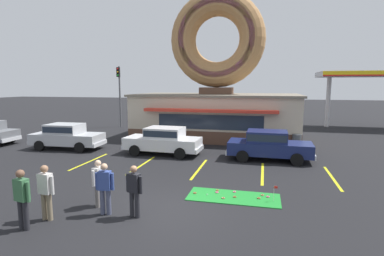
{
  "coord_description": "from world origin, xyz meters",
  "views": [
    {
      "loc": [
        3.08,
        -8.82,
        4.05
      ],
      "look_at": [
        -0.26,
        5.0,
        2.0
      ],
      "focal_mm": 28.0,
      "sensor_mm": 36.0,
      "label": 1
    }
  ],
  "objects_px": {
    "golf_ball": "(207,194)",
    "putting_flag_pin": "(275,190)",
    "pedestrian_hooded_kid": "(105,186)",
    "pedestrian_blue_sweater_man": "(46,190)",
    "pedestrian_beanie_man": "(134,189)",
    "pedestrian_clipboard_woman": "(99,181)",
    "pedestrian_leather_jacket_man": "(22,196)",
    "trash_bin": "(297,142)",
    "car_navy": "(269,144)",
    "car_white": "(163,140)",
    "traffic_light_pole": "(119,89)",
    "car_silver": "(67,135)"
  },
  "relations": [
    {
      "from": "pedestrian_leather_jacket_man",
      "to": "pedestrian_beanie_man",
      "type": "relative_size",
      "value": 1.06
    },
    {
      "from": "golf_ball",
      "to": "putting_flag_pin",
      "type": "bearing_deg",
      "value": -0.27
    },
    {
      "from": "car_navy",
      "to": "traffic_light_pole",
      "type": "relative_size",
      "value": 0.79
    },
    {
      "from": "pedestrian_leather_jacket_man",
      "to": "trash_bin",
      "type": "distance_m",
      "value": 15.51
    },
    {
      "from": "pedestrian_blue_sweater_man",
      "to": "pedestrian_clipboard_woman",
      "type": "xyz_separation_m",
      "value": [
        0.99,
        1.29,
        -0.07
      ]
    },
    {
      "from": "car_navy",
      "to": "pedestrian_hooded_kid",
      "type": "distance_m",
      "value": 9.75
    },
    {
      "from": "car_white",
      "to": "traffic_light_pole",
      "type": "bearing_deg",
      "value": 128.13
    },
    {
      "from": "putting_flag_pin",
      "to": "pedestrian_beanie_man",
      "type": "distance_m",
      "value": 4.83
    },
    {
      "from": "pedestrian_hooded_kid",
      "to": "pedestrian_beanie_man",
      "type": "distance_m",
      "value": 0.97
    },
    {
      "from": "pedestrian_hooded_kid",
      "to": "traffic_light_pole",
      "type": "xyz_separation_m",
      "value": [
        -8.75,
        18.25,
        2.8
      ]
    },
    {
      "from": "car_white",
      "to": "pedestrian_beanie_man",
      "type": "distance_m",
      "value": 8.47
    },
    {
      "from": "pedestrian_blue_sweater_man",
      "to": "trash_bin",
      "type": "bearing_deg",
      "value": 55.78
    },
    {
      "from": "car_silver",
      "to": "pedestrian_blue_sweater_man",
      "type": "distance_m",
      "value": 10.81
    },
    {
      "from": "pedestrian_hooded_kid",
      "to": "pedestrian_leather_jacket_man",
      "type": "xyz_separation_m",
      "value": [
        -1.73,
        -1.44,
        0.06
      ]
    },
    {
      "from": "golf_ball",
      "to": "pedestrian_clipboard_woman",
      "type": "distance_m",
      "value": 3.88
    },
    {
      "from": "traffic_light_pole",
      "to": "pedestrian_clipboard_woman",
      "type": "bearing_deg",
      "value": -65.11
    },
    {
      "from": "putting_flag_pin",
      "to": "pedestrian_hooded_kid",
      "type": "height_order",
      "value": "pedestrian_hooded_kid"
    },
    {
      "from": "car_silver",
      "to": "pedestrian_hooded_kid",
      "type": "xyz_separation_m",
      "value": [
        7.42,
        -8.28,
        0.04
      ]
    },
    {
      "from": "pedestrian_hooded_kid",
      "to": "car_navy",
      "type": "bearing_deg",
      "value": 58.79
    },
    {
      "from": "pedestrian_blue_sweater_man",
      "to": "pedestrian_beanie_man",
      "type": "bearing_deg",
      "value": 17.86
    },
    {
      "from": "pedestrian_blue_sweater_man",
      "to": "traffic_light_pole",
      "type": "xyz_separation_m",
      "value": [
        -7.23,
        19.02,
        2.76
      ]
    },
    {
      "from": "car_navy",
      "to": "trash_bin",
      "type": "relative_size",
      "value": 4.72
    },
    {
      "from": "pedestrian_hooded_kid",
      "to": "traffic_light_pole",
      "type": "relative_size",
      "value": 0.28
    },
    {
      "from": "pedestrian_leather_jacket_man",
      "to": "trash_bin",
      "type": "xyz_separation_m",
      "value": [
        8.55,
        12.93,
        -0.47
      ]
    },
    {
      "from": "putting_flag_pin",
      "to": "pedestrian_hooded_kid",
      "type": "relative_size",
      "value": 0.33
    },
    {
      "from": "traffic_light_pole",
      "to": "car_silver",
      "type": "bearing_deg",
      "value": -82.42
    },
    {
      "from": "car_silver",
      "to": "trash_bin",
      "type": "bearing_deg",
      "value": 12.69
    },
    {
      "from": "golf_ball",
      "to": "pedestrian_hooded_kid",
      "type": "height_order",
      "value": "pedestrian_hooded_kid"
    },
    {
      "from": "golf_ball",
      "to": "pedestrian_beanie_man",
      "type": "height_order",
      "value": "pedestrian_beanie_man"
    },
    {
      "from": "pedestrian_leather_jacket_man",
      "to": "pedestrian_clipboard_woman",
      "type": "height_order",
      "value": "pedestrian_leather_jacket_man"
    },
    {
      "from": "putting_flag_pin",
      "to": "pedestrian_blue_sweater_man",
      "type": "bearing_deg",
      "value": -155.49
    },
    {
      "from": "traffic_light_pole",
      "to": "putting_flag_pin",
      "type": "bearing_deg",
      "value": -48.79
    },
    {
      "from": "pedestrian_hooded_kid",
      "to": "trash_bin",
      "type": "xyz_separation_m",
      "value": [
        6.82,
        11.49,
        -0.41
      ]
    },
    {
      "from": "car_silver",
      "to": "car_white",
      "type": "relative_size",
      "value": 1.0
    },
    {
      "from": "pedestrian_clipboard_woman",
      "to": "traffic_light_pole",
      "type": "distance_m",
      "value": 19.74
    },
    {
      "from": "traffic_light_pole",
      "to": "pedestrian_blue_sweater_man",
      "type": "bearing_deg",
      "value": -69.17
    },
    {
      "from": "pedestrian_leather_jacket_man",
      "to": "trash_bin",
      "type": "height_order",
      "value": "pedestrian_leather_jacket_man"
    },
    {
      "from": "golf_ball",
      "to": "pedestrian_blue_sweater_man",
      "type": "relative_size",
      "value": 0.02
    },
    {
      "from": "pedestrian_hooded_kid",
      "to": "traffic_light_pole",
      "type": "height_order",
      "value": "traffic_light_pole"
    },
    {
      "from": "car_silver",
      "to": "pedestrian_leather_jacket_man",
      "type": "bearing_deg",
      "value": -59.65
    },
    {
      "from": "pedestrian_blue_sweater_man",
      "to": "pedestrian_hooded_kid",
      "type": "distance_m",
      "value": 1.7
    },
    {
      "from": "trash_bin",
      "to": "pedestrian_clipboard_woman",
      "type": "bearing_deg",
      "value": -123.83
    },
    {
      "from": "pedestrian_blue_sweater_man",
      "to": "trash_bin",
      "type": "relative_size",
      "value": 1.74
    },
    {
      "from": "putting_flag_pin",
      "to": "pedestrian_clipboard_woman",
      "type": "bearing_deg",
      "value": -162.81
    },
    {
      "from": "car_silver",
      "to": "pedestrian_leather_jacket_man",
      "type": "height_order",
      "value": "pedestrian_leather_jacket_man"
    },
    {
      "from": "car_navy",
      "to": "pedestrian_blue_sweater_man",
      "type": "height_order",
      "value": "pedestrian_blue_sweater_man"
    },
    {
      "from": "putting_flag_pin",
      "to": "trash_bin",
      "type": "distance_m",
      "value": 9.33
    },
    {
      "from": "golf_ball",
      "to": "pedestrian_hooded_kid",
      "type": "xyz_separation_m",
      "value": [
        -2.81,
        -2.31,
        0.86
      ]
    },
    {
      "from": "car_white",
      "to": "pedestrian_leather_jacket_man",
      "type": "bearing_deg",
      "value": -94.7
    },
    {
      "from": "golf_ball",
      "to": "pedestrian_leather_jacket_man",
      "type": "xyz_separation_m",
      "value": [
        -4.54,
        -3.76,
        0.92
      ]
    }
  ]
}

